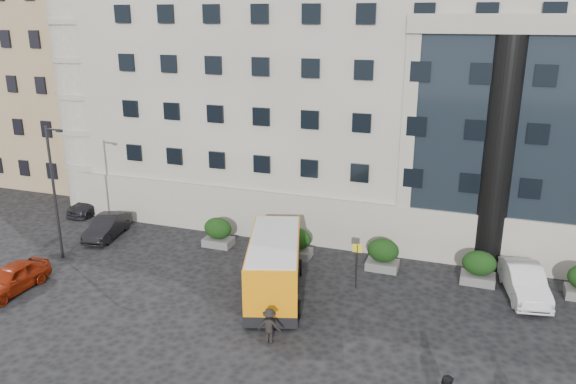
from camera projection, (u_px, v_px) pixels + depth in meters
name	position (u px, v px, depth m)	size (l,w,h in m)	color
ground	(222.00, 316.00, 27.20)	(120.00, 120.00, 0.00)	black
civic_building	(417.00, 83.00, 42.38)	(44.00, 24.00, 18.00)	gray
entrance_column	(498.00, 157.00, 30.71)	(1.80, 1.80, 13.00)	black
apartment_near	(72.00, 61.00, 49.78)	(14.00, 14.00, 20.00)	#977C58
apartment_far	(153.00, 41.00, 66.62)	(13.00, 13.00, 22.00)	brown
hedge_a	(218.00, 232.00, 35.20)	(1.80, 1.26, 1.84)	#5E5E5B
hedge_b	(296.00, 242.00, 33.56)	(1.80, 1.26, 1.84)	#5E5E5B
hedge_c	(383.00, 254.00, 31.91)	(1.80, 1.26, 1.84)	#5E5E5B
hedge_d	(479.00, 267.00, 30.27)	(1.80, 1.26, 1.84)	#5E5E5B
street_lamp	(55.00, 188.00, 32.36)	(1.16, 0.18, 8.00)	#262628
bus_stop_sign	(357.00, 258.00, 29.44)	(0.50, 0.08, 2.52)	#262628
minibus	(274.00, 265.00, 28.80)	(4.62, 7.75, 3.06)	orange
red_truck	(174.00, 168.00, 47.51)	(3.50, 6.02, 3.05)	#9C0B0B
parked_car_a	(11.00, 278.00, 29.39)	(1.75, 4.34, 1.48)	maroon
parked_car_b	(107.00, 226.00, 36.68)	(1.52, 4.36, 1.44)	black
parked_car_c	(93.00, 203.00, 41.49)	(1.81, 4.45, 1.29)	black
parked_car_d	(147.00, 200.00, 42.12)	(2.12, 4.60, 1.28)	black
white_taxi	(524.00, 282.00, 28.87)	(1.71, 4.90, 1.62)	silver
pedestrian_c	(269.00, 326.00, 24.75)	(1.06, 0.61, 1.65)	black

